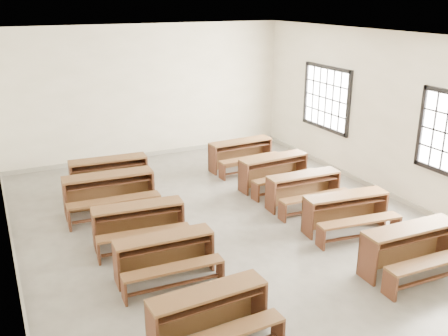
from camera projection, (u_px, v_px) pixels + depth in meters
name	position (u px, v px, depth m)	size (l,w,h in m)	color
room	(229.00, 102.00, 8.25)	(8.50, 8.50, 3.20)	gray
desk_set_0	(210.00, 313.00, 5.73)	(1.44, 0.79, 0.64)	brown
desk_set_1	(165.00, 254.00, 7.03)	(1.43, 0.79, 0.63)	brown
desk_set_2	(139.00, 221.00, 8.01)	(1.52, 0.89, 0.65)	brown
desk_set_3	(110.00, 191.00, 9.15)	(1.67, 0.93, 0.73)	brown
desk_set_4	(109.00, 173.00, 10.13)	(1.59, 0.89, 0.69)	brown
desk_set_5	(412.00, 246.00, 7.18)	(1.55, 0.84, 0.69)	brown
desk_set_6	(347.00, 210.00, 8.42)	(1.54, 0.92, 0.66)	brown
desk_set_7	(304.00, 188.00, 9.40)	(1.46, 0.80, 0.65)	brown
desk_set_8	(275.00, 170.00, 10.34)	(1.53, 0.86, 0.67)	brown
desk_set_9	(241.00, 153.00, 11.46)	(1.53, 0.85, 0.67)	brown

